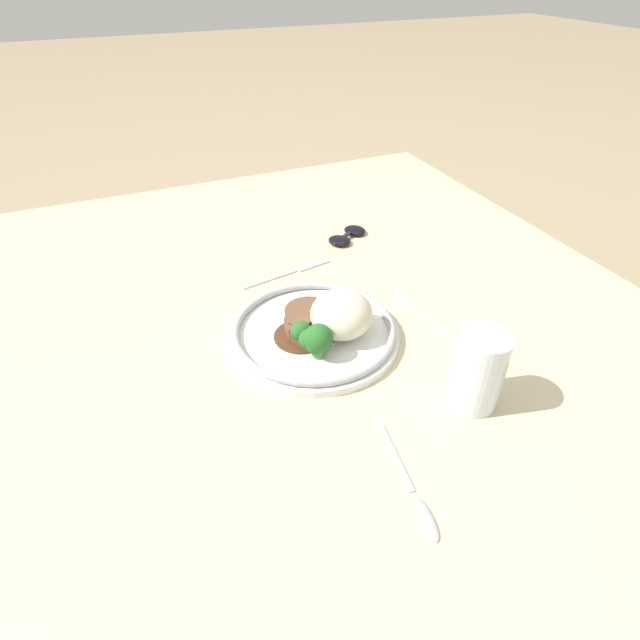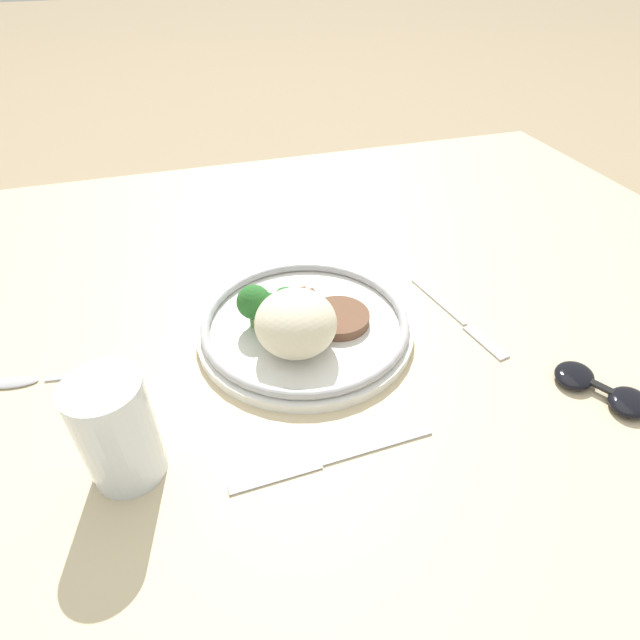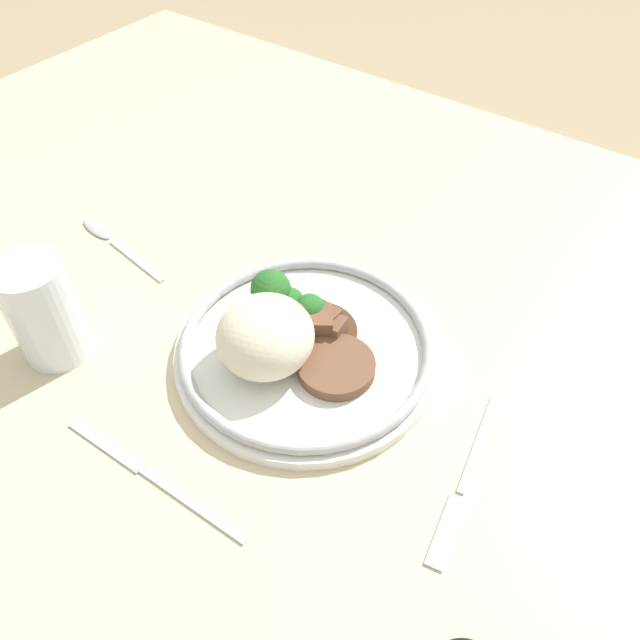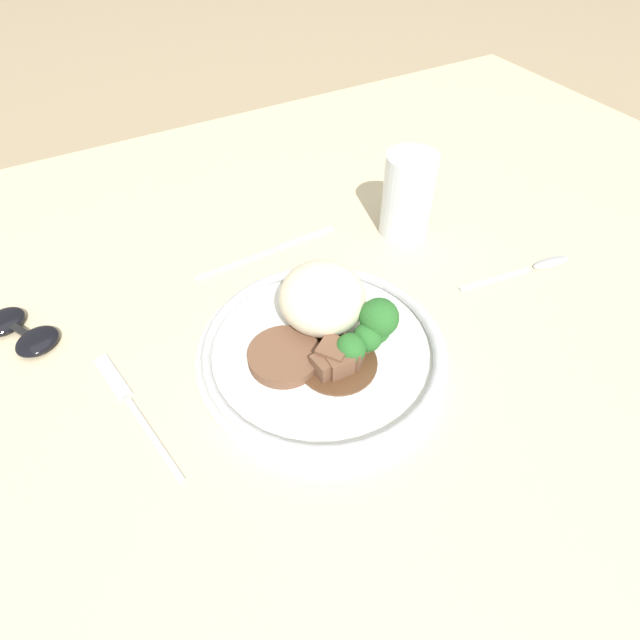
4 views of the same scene
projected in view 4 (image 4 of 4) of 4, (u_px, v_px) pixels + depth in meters
The scene contains 8 objects.
ground_plane at pixel (350, 352), 0.61m from camera, with size 8.00×8.00×0.00m, color #998466.
dining_table at pixel (351, 343), 0.60m from camera, with size 1.57×1.22×0.03m.
plate at pixel (325, 336), 0.55m from camera, with size 0.28×0.28×0.09m.
juice_glass at pixel (407, 198), 0.69m from camera, with size 0.07×0.07×0.12m.
fork at pixel (129, 401), 0.52m from camera, with size 0.05×0.19×0.00m.
knife at pixel (273, 250), 0.69m from camera, with size 0.22×0.02×0.00m.
spoon at pixel (537, 266), 0.67m from camera, with size 0.17×0.04×0.01m.
sunglasses at pixel (20, 331), 0.58m from camera, with size 0.09×0.11×0.02m.
Camera 4 is at (-0.22, -0.32, 0.47)m, focal length 28.00 mm.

